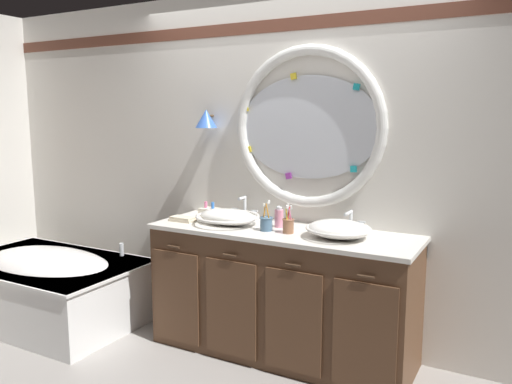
% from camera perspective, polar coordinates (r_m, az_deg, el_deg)
% --- Properties ---
extents(ground_plane, '(14.00, 14.00, 0.00)m').
position_cam_1_polar(ground_plane, '(3.70, -0.71, -18.60)').
color(ground_plane, gray).
extents(back_wall_assembly, '(6.40, 0.26, 2.60)m').
position_cam_1_polar(back_wall_assembly, '(3.82, 3.72, 3.17)').
color(back_wall_assembly, silver).
rests_on(back_wall_assembly, ground_plane).
extents(vanity_counter, '(1.88, 0.64, 0.90)m').
position_cam_1_polar(vanity_counter, '(3.67, 2.80, -11.09)').
color(vanity_counter, brown).
rests_on(vanity_counter, ground_plane).
extents(bathtub, '(1.59, 0.99, 0.61)m').
position_cam_1_polar(bathtub, '(4.63, -22.16, -9.41)').
color(bathtub, white).
rests_on(bathtub, ground_plane).
extents(sink_basin_left, '(0.47, 0.47, 0.11)m').
position_cam_1_polar(sink_basin_left, '(3.71, -3.17, -2.76)').
color(sink_basin_left, white).
rests_on(sink_basin_left, vanity_counter).
extents(sink_basin_right, '(0.42, 0.42, 0.12)m').
position_cam_1_polar(sink_basin_right, '(3.35, 9.16, -4.08)').
color(sink_basin_right, white).
rests_on(sink_basin_right, vanity_counter).
extents(faucet_set_left, '(0.22, 0.12, 0.17)m').
position_cam_1_polar(faucet_set_left, '(3.91, -1.29, -2.01)').
color(faucet_set_left, silver).
rests_on(faucet_set_left, vanity_counter).
extents(faucet_set_right, '(0.20, 0.15, 0.14)m').
position_cam_1_polar(faucet_set_right, '(3.57, 10.45, -3.31)').
color(faucet_set_right, silver).
rests_on(faucet_set_right, vanity_counter).
extents(toothbrush_holder_left, '(0.09, 0.09, 0.22)m').
position_cam_1_polar(toothbrush_holder_left, '(3.51, 1.15, -3.48)').
color(toothbrush_holder_left, slate).
rests_on(toothbrush_holder_left, vanity_counter).
extents(toothbrush_holder_right, '(0.08, 0.08, 0.20)m').
position_cam_1_polar(toothbrush_holder_right, '(3.44, 3.61, -3.67)').
color(toothbrush_holder_right, '#996647').
rests_on(toothbrush_holder_right, vanity_counter).
extents(soap_dispenser, '(0.06, 0.07, 0.15)m').
position_cam_1_polar(soap_dispenser, '(3.61, 2.58, -2.88)').
color(soap_dispenser, pink).
rests_on(soap_dispenser, vanity_counter).
extents(folded_hand_towel, '(0.19, 0.10, 0.03)m').
position_cam_1_polar(folded_hand_towel, '(3.85, -8.18, -3.01)').
color(folded_hand_towel, beige).
rests_on(folded_hand_towel, vanity_counter).
extents(toiletry_basket, '(0.14, 0.11, 0.11)m').
position_cam_1_polar(toiletry_basket, '(4.04, -5.21, -2.17)').
color(toiletry_basket, beige).
rests_on(toiletry_basket, vanity_counter).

